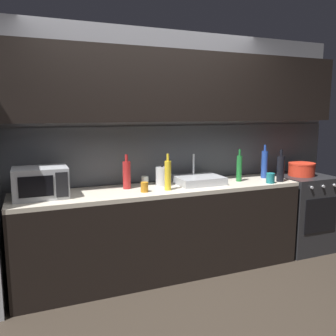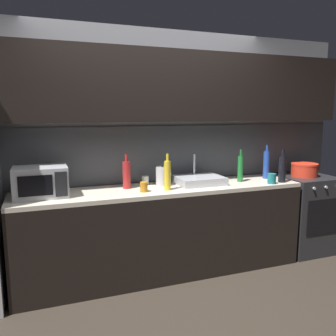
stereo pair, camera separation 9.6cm
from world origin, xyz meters
TOP-DOWN VIEW (x-y plane):
  - ground_plane at (0.00, 0.00)m, footprint 10.00×10.00m
  - back_wall at (0.00, 1.20)m, footprint 4.63×0.44m
  - counter_run at (0.00, 0.90)m, footprint 2.89×0.60m
  - oven_range at (1.79, 0.90)m, footprint 0.60×0.62m
  - microwave at (-1.15, 0.92)m, footprint 0.46×0.35m
  - sink_basin at (0.41, 0.93)m, footprint 0.48×0.38m
  - kettle at (0.02, 0.98)m, footprint 0.17×0.13m
  - wine_bottle_dark at (1.29, 0.71)m, footprint 0.08×0.08m
  - wine_bottle_red at (-0.35, 0.98)m, footprint 0.08×0.08m
  - wine_bottle_blue at (1.26, 0.95)m, footprint 0.07×0.07m
  - wine_bottle_green at (0.88, 0.89)m, footprint 0.06×0.06m
  - wine_bottle_yellow at (-0.00, 0.78)m, footprint 0.06×0.06m
  - mug_clear at (-0.12, 1.12)m, footprint 0.08×0.08m
  - mug_teal at (1.13, 0.68)m, footprint 0.09×0.09m
  - mug_amber at (-0.24, 0.78)m, footprint 0.07×0.07m
  - cooking_pot at (1.75, 0.90)m, footprint 0.30×0.30m

SIDE VIEW (x-z plane):
  - ground_plane at x=0.00m, z-range 0.00..0.00m
  - counter_run at x=0.00m, z-range 0.00..0.90m
  - oven_range at x=1.79m, z-range 0.00..0.90m
  - sink_basin at x=0.41m, z-range 0.79..1.09m
  - mug_clear at x=-0.12m, z-range 0.90..0.99m
  - mug_amber at x=-0.24m, z-range 0.90..1.00m
  - mug_teal at x=1.13m, z-range 0.90..1.01m
  - cooking_pot at x=1.75m, z-range 0.90..1.05m
  - kettle at x=0.02m, z-range 0.89..1.11m
  - microwave at x=-1.15m, z-range 0.90..1.17m
  - wine_bottle_red at x=-0.35m, z-range 0.87..1.21m
  - wine_bottle_dark at x=1.29m, z-range 0.87..1.22m
  - wine_bottle_green at x=0.88m, z-range 0.87..1.22m
  - wine_bottle_yellow at x=0.00m, z-range 0.87..1.22m
  - wine_bottle_blue at x=1.26m, z-range 0.87..1.25m
  - back_wall at x=0.00m, z-range 0.30..2.80m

